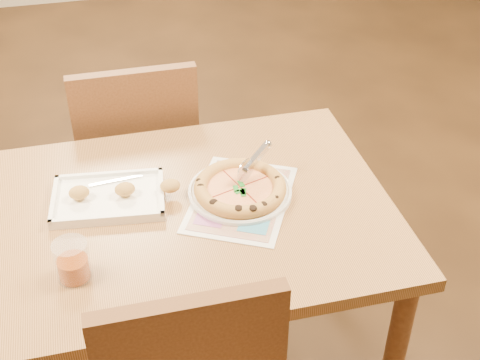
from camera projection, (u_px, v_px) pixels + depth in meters
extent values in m
cube|color=#A37141|center=(158.00, 219.00, 1.85)|extent=(1.30, 0.85, 0.04)
cylinder|color=brown|center=(310.00, 207.00, 2.46)|extent=(0.06, 0.06, 0.68)
cube|color=brown|center=(137.00, 155.00, 2.54)|extent=(0.42, 0.42, 0.04)
cube|color=brown|center=(137.00, 131.00, 2.26)|extent=(0.42, 0.04, 0.45)
cylinder|color=white|center=(240.00, 192.00, 1.90)|extent=(0.32, 0.32, 0.02)
cylinder|color=gold|center=(240.00, 190.00, 1.89)|extent=(0.25, 0.25, 0.01)
cylinder|color=#E4BF7C|center=(240.00, 188.00, 1.88)|extent=(0.22, 0.22, 0.01)
torus|color=gold|center=(240.00, 187.00, 1.88)|extent=(0.26, 0.26, 0.04)
cylinder|color=silver|center=(246.00, 170.00, 1.88)|extent=(0.06, 0.04, 0.07)
cube|color=silver|center=(257.00, 157.00, 1.90)|extent=(0.10, 0.08, 0.06)
cube|color=white|center=(109.00, 199.00, 1.87)|extent=(0.33, 0.25, 0.02)
cube|color=silver|center=(108.00, 196.00, 1.87)|extent=(0.16, 0.02, 0.00)
ellipsoid|color=gold|center=(79.00, 193.00, 1.85)|extent=(0.06, 0.05, 0.04)
ellipsoid|color=gold|center=(125.00, 189.00, 1.86)|extent=(0.06, 0.05, 0.04)
ellipsoid|color=gold|center=(170.00, 186.00, 1.87)|extent=(0.06, 0.05, 0.04)
cylinder|color=#8F380B|center=(74.00, 268.00, 1.62)|extent=(0.08, 0.08, 0.06)
cylinder|color=white|center=(72.00, 261.00, 1.61)|extent=(0.09, 0.09, 0.11)
cube|color=silver|center=(241.00, 199.00, 1.89)|extent=(0.40, 0.45, 0.00)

